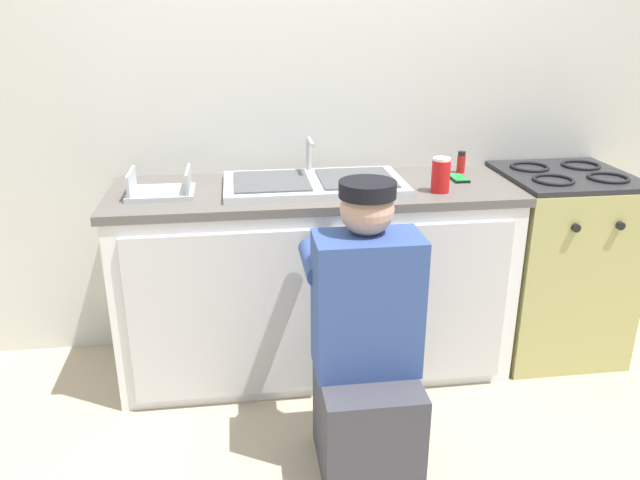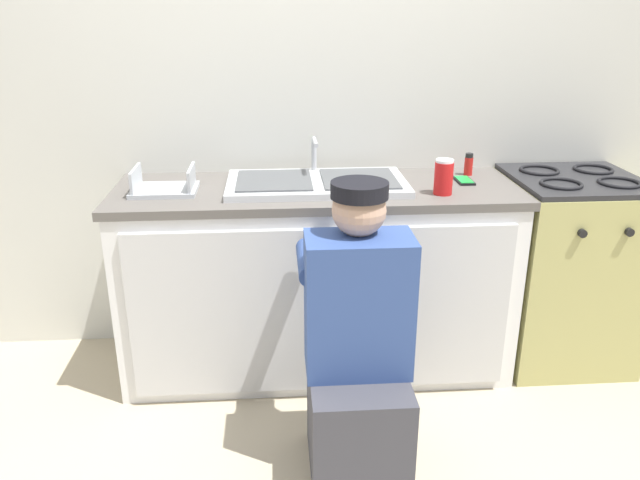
{
  "view_description": "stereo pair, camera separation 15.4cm",
  "coord_description": "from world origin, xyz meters",
  "px_view_note": "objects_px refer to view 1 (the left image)",
  "views": [
    {
      "loc": [
        -0.34,
        -2.38,
        1.67
      ],
      "look_at": [
        0.0,
        0.1,
        0.72
      ],
      "focal_mm": 35.0,
      "sensor_mm": 36.0,
      "label": 1
    },
    {
      "loc": [
        -0.18,
        -2.39,
        1.67
      ],
      "look_at": [
        0.0,
        0.1,
        0.72
      ],
      "focal_mm": 35.0,
      "sensor_mm": 36.0,
      "label": 2
    }
  ],
  "objects_px": {
    "spice_bottle_red": "(461,162)",
    "soda_cup_red": "(441,175)",
    "stove_range": "(555,263)",
    "cell_phone": "(458,178)",
    "dish_rack_tray": "(161,190)",
    "sink_double_basin": "(314,183)",
    "plumber_person": "(366,355)"
  },
  "relations": [
    {
      "from": "dish_rack_tray",
      "to": "cell_phone",
      "type": "relative_size",
      "value": 2.0
    },
    {
      "from": "spice_bottle_red",
      "to": "plumber_person",
      "type": "bearing_deg",
      "value": -125.83
    },
    {
      "from": "cell_phone",
      "to": "plumber_person",
      "type": "bearing_deg",
      "value": -127.42
    },
    {
      "from": "cell_phone",
      "to": "sink_double_basin",
      "type": "bearing_deg",
      "value": -177.25
    },
    {
      "from": "plumber_person",
      "to": "spice_bottle_red",
      "type": "height_order",
      "value": "plumber_person"
    },
    {
      "from": "spice_bottle_red",
      "to": "soda_cup_red",
      "type": "bearing_deg",
      "value": -123.57
    },
    {
      "from": "soda_cup_red",
      "to": "spice_bottle_red",
      "type": "bearing_deg",
      "value": 56.43
    },
    {
      "from": "stove_range",
      "to": "dish_rack_tray",
      "type": "distance_m",
      "value": 1.93
    },
    {
      "from": "dish_rack_tray",
      "to": "soda_cup_red",
      "type": "bearing_deg",
      "value": -5.43
    },
    {
      "from": "plumber_person",
      "to": "cell_phone",
      "type": "xyz_separation_m",
      "value": [
        0.58,
        0.76,
        0.45
      ]
    },
    {
      "from": "stove_range",
      "to": "cell_phone",
      "type": "distance_m",
      "value": 0.69
    },
    {
      "from": "spice_bottle_red",
      "to": "soda_cup_red",
      "type": "distance_m",
      "value": 0.37
    },
    {
      "from": "stove_range",
      "to": "soda_cup_red",
      "type": "xyz_separation_m",
      "value": [
        -0.67,
        -0.15,
        0.51
      ]
    },
    {
      "from": "sink_double_basin",
      "to": "dish_rack_tray",
      "type": "height_order",
      "value": "sink_double_basin"
    },
    {
      "from": "dish_rack_tray",
      "to": "spice_bottle_red",
      "type": "bearing_deg",
      "value": 7.81
    },
    {
      "from": "stove_range",
      "to": "cell_phone",
      "type": "height_order",
      "value": "stove_range"
    },
    {
      "from": "soda_cup_red",
      "to": "cell_phone",
      "type": "xyz_separation_m",
      "value": [
        0.15,
        0.19,
        -0.07
      ]
    },
    {
      "from": "stove_range",
      "to": "soda_cup_red",
      "type": "bearing_deg",
      "value": -167.27
    },
    {
      "from": "plumber_person",
      "to": "cell_phone",
      "type": "relative_size",
      "value": 7.89
    },
    {
      "from": "sink_double_basin",
      "to": "stove_range",
      "type": "xyz_separation_m",
      "value": [
        1.21,
        -0.0,
        -0.46
      ]
    },
    {
      "from": "sink_double_basin",
      "to": "dish_rack_tray",
      "type": "xyz_separation_m",
      "value": [
        -0.67,
        -0.04,
        0.01
      ]
    },
    {
      "from": "stove_range",
      "to": "plumber_person",
      "type": "relative_size",
      "value": 0.85
    },
    {
      "from": "stove_range",
      "to": "dish_rack_tray",
      "type": "relative_size",
      "value": 3.33
    },
    {
      "from": "sink_double_basin",
      "to": "spice_bottle_red",
      "type": "xyz_separation_m",
      "value": [
        0.74,
        0.15,
        0.03
      ]
    },
    {
      "from": "stove_range",
      "to": "dish_rack_tray",
      "type": "bearing_deg",
      "value": -178.84
    },
    {
      "from": "sink_double_basin",
      "to": "cell_phone",
      "type": "relative_size",
      "value": 5.71
    },
    {
      "from": "dish_rack_tray",
      "to": "soda_cup_red",
      "type": "relative_size",
      "value": 1.84
    },
    {
      "from": "dish_rack_tray",
      "to": "soda_cup_red",
      "type": "xyz_separation_m",
      "value": [
        1.2,
        -0.11,
        0.05
      ]
    },
    {
      "from": "soda_cup_red",
      "to": "cell_phone",
      "type": "distance_m",
      "value": 0.25
    },
    {
      "from": "dish_rack_tray",
      "to": "spice_bottle_red",
      "type": "relative_size",
      "value": 2.67
    },
    {
      "from": "sink_double_basin",
      "to": "plumber_person",
      "type": "bearing_deg",
      "value": -82.16
    },
    {
      "from": "sink_double_basin",
      "to": "cell_phone",
      "type": "xyz_separation_m",
      "value": [
        0.68,
        0.03,
        -0.01
      ]
    }
  ]
}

